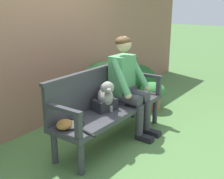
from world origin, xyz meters
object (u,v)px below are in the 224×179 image
Objects in this scene: garden_bench at (112,113)px; dog_on_bench at (106,95)px; baseball_glove at (64,124)px; person_seated at (127,82)px; sports_bag at (105,104)px; potted_plant at (152,93)px; tennis_racket at (73,125)px.

dog_on_bench is at bearing 171.20° from garden_bench.
person_seated is at bearing -34.13° from baseball_glove.
person_seated is 4.67× the size of sports_bag.
potted_plant is (1.42, 0.08, -0.24)m from sports_bag.
tennis_racket is 2.64× the size of baseball_glove.
dog_on_bench is 0.69m from baseball_glove.
person_seated is at bearing -3.81° from dog_on_bench.
tennis_racket is 2.08× the size of sports_bag.
garden_bench is 0.28m from dog_on_bench.
dog_on_bench reaches higher than tennis_racket.
person_seated reaches higher than garden_bench.
tennis_racket is at bearing 178.22° from dog_on_bench.
baseball_glove is 0.69m from sports_bag.
potted_plant is at bearing 3.13° from sports_bag.
person_seated reaches higher than tennis_racket.
potted_plant is at bearing 2.63° from tennis_racket.
dog_on_bench is (-0.43, 0.03, -0.08)m from person_seated.
dog_on_bench reaches higher than baseball_glove.
tennis_racket reaches higher than potted_plant.
potted_plant is (1.33, 0.13, -0.11)m from garden_bench.
dog_on_bench reaches higher than sports_bag.
tennis_racket reaches higher than garden_bench.
sports_bag is at bearing 151.57° from garden_bench.
baseball_glove is 2.12m from potted_plant.
dog_on_bench is at bearing -1.78° from tennis_racket.
dog_on_bench is 0.68× the size of tennis_racket.
sports_bag is at bearing 1.42° from tennis_racket.
baseball_glove is at bearing -178.31° from potted_plant.
dog_on_bench is 1.81× the size of baseball_glove.
baseball_glove is at bearing 175.90° from dog_on_bench.
person_seated is 1.04m from tennis_racket.
sports_bag is (-0.09, 0.05, 0.13)m from garden_bench.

